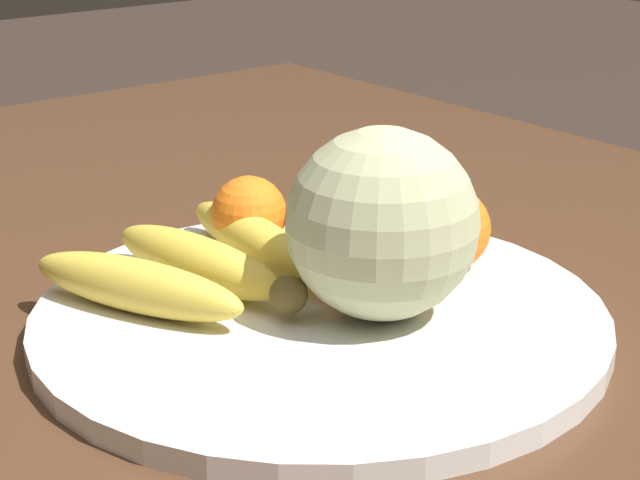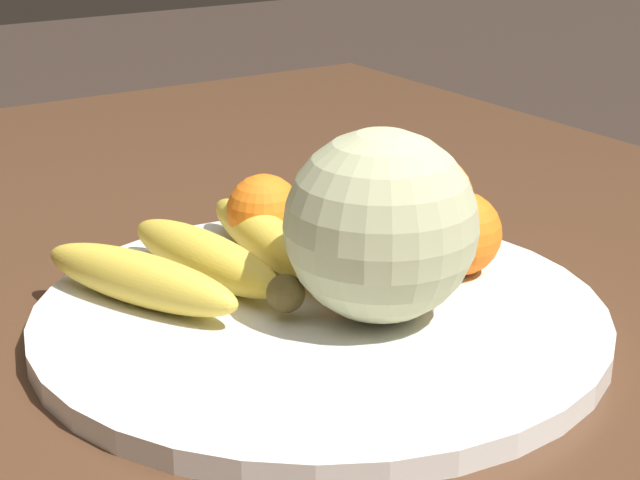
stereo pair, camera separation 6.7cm
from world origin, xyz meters
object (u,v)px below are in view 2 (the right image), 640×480
Objects in this scene: fruit_bowl at (320,317)px; orange_mid_center at (459,233)px; melon at (381,226)px; orange_front_right at (344,212)px; banana_bunch at (208,258)px; orange_front_left at (428,199)px; produce_tag at (394,265)px; kitchen_table at (369,478)px; orange_back_left at (264,211)px.

orange_mid_center reaches higher than fruit_bowl.
orange_front_right is at bearing 156.65° from melon.
banana_bunch is 0.19m from orange_front_left.
orange_mid_center reaches higher than produce_tag.
banana_bunch is at bearing -169.03° from kitchen_table.
kitchen_table is 0.20m from orange_mid_center.
kitchen_table is 0.12m from fruit_bowl.
produce_tag is (0.09, 0.06, -0.03)m from orange_back_left.
melon reaches higher than orange_front_right.
orange_mid_center reaches higher than orange_back_left.
orange_front_right is 0.10m from orange_mid_center.
melon is at bearing 139.26° from kitchen_table.
fruit_bowl is at bearing -42.69° from orange_front_right.
banana_bunch is 0.14m from produce_tag.
melon is 0.16m from orange_back_left.
banana_bunch is (-0.08, -0.04, 0.03)m from fruit_bowl.
orange_front_left is 0.07m from orange_front_right.
fruit_bowl is 0.10m from banana_bunch.
produce_tag is (-0.07, 0.06, -0.06)m from melon.
fruit_bowl is 6.30× the size of orange_front_right.
orange_front_left is 0.87× the size of produce_tag.
orange_front_right is at bearing 50.29° from orange_back_left.
fruit_bowl is at bearing 170.79° from kitchen_table.
kitchen_table is 28.64× the size of orange_back_left.
produce_tag is (-0.04, -0.03, -0.03)m from orange_mid_center.
kitchen_table is at bearing -48.00° from orange_front_left.
kitchen_table is at bearing -13.95° from produce_tag.
orange_back_left is at bearing -69.31° from banana_bunch.
melon is 0.13m from orange_front_right.
orange_front_right is (-0.16, 0.09, 0.12)m from kitchen_table.
produce_tag reaches higher than fruit_bowl.
fruit_bowl is at bearing -161.14° from banana_bunch.
orange_front_left is at bearing 132.00° from kitchen_table.
kitchen_table is 0.24m from orange_back_left.
orange_front_left is at bearing -105.87° from banana_bunch.
melon is 1.55× the size of produce_tag.
orange_back_left is at bearing -118.90° from orange_front_left.
fruit_bowl is at bearing -12.69° from orange_back_left.
kitchen_table is 4.26× the size of fruit_bowl.
banana_bunch is at bearing -60.09° from orange_back_left.
kitchen_table is 8.33× the size of banana_bunch.
banana_bunch is 3.24× the size of orange_mid_center.
orange_mid_center is at bearing 36.51° from orange_back_left.
melon reaches higher than fruit_bowl.
orange_front_left reaches higher than banana_bunch.
orange_mid_center is at bearing 27.54° from orange_front_right.
orange_front_right reaches higher than fruit_bowl.
orange_front_right is 0.06m from orange_back_left.
fruit_bowl is 0.13m from orange_back_left.
orange_front_left reaches higher than produce_tag.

